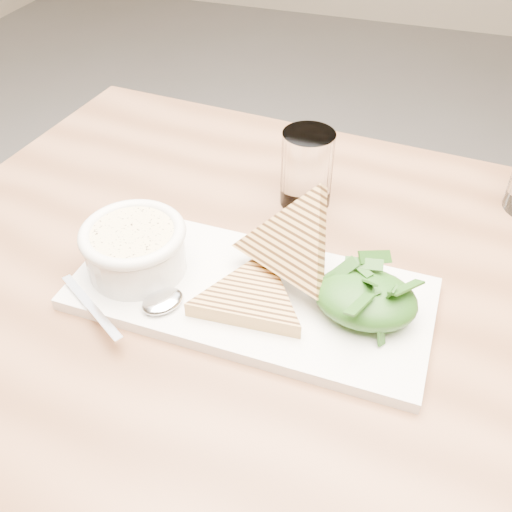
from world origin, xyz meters
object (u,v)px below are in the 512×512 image
(table_top, at_px, (365,338))
(glass_near, at_px, (307,169))
(platter, at_px, (251,294))
(soup_bowl, at_px, (136,253))

(table_top, height_order, glass_near, glass_near)
(glass_near, bearing_deg, table_top, -58.34)
(platter, relative_size, soup_bowl, 3.55)
(platter, xyz_separation_m, glass_near, (0.01, 0.21, 0.05))
(glass_near, bearing_deg, platter, -92.61)
(table_top, height_order, platter, platter)
(soup_bowl, distance_m, glass_near, 0.26)
(soup_bowl, xyz_separation_m, glass_near, (0.15, 0.22, 0.02))
(soup_bowl, bearing_deg, platter, 3.42)
(platter, bearing_deg, table_top, 0.54)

